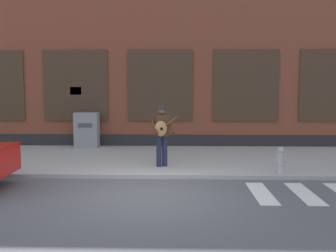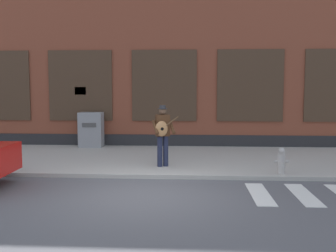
{
  "view_description": "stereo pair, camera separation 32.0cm",
  "coord_description": "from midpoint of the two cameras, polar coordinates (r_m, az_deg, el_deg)",
  "views": [
    {
      "loc": [
        0.76,
        -8.51,
        2.37
      ],
      "look_at": [
        0.45,
        1.8,
        1.37
      ],
      "focal_mm": 42.0,
      "sensor_mm": 36.0,
      "label": 1
    },
    {
      "loc": [
        1.08,
        -8.5,
        2.37
      ],
      "look_at": [
        0.45,
        1.8,
        1.37
      ],
      "focal_mm": 42.0,
      "sensor_mm": 36.0,
      "label": 2
    }
  ],
  "objects": [
    {
      "name": "building_backdrop",
      "position": [
        17.25,
        0.45,
        9.27
      ],
      "size": [
        28.0,
        4.06,
        6.99
      ],
      "color": "brown",
      "rests_on": "ground"
    },
    {
      "name": "fire_hydrant",
      "position": [
        10.83,
        16.94,
        -4.86
      ],
      "size": [
        0.38,
        0.2,
        0.7
      ],
      "color": "#B2ADA8",
      "rests_on": "sidewalk"
    },
    {
      "name": "busker",
      "position": [
        11.22,
        0.03,
        -0.86
      ],
      "size": [
        0.79,
        0.67,
        1.76
      ],
      "color": "#1E233D",
      "rests_on": "sidewalk"
    },
    {
      "name": "sidewalk",
      "position": [
        12.85,
        -0.65,
        -4.82
      ],
      "size": [
        28.0,
        5.19,
        0.11
      ],
      "color": "#ADAAA3",
      "rests_on": "ground"
    },
    {
      "name": "ground_plane",
      "position": [
        8.88,
        -2.6,
        -9.93
      ],
      "size": [
        160.0,
        160.0,
        0.0
      ],
      "primitive_type": "plane",
      "color": "#56565B"
    },
    {
      "name": "utility_box",
      "position": [
        15.29,
        -10.51,
        -0.52
      ],
      "size": [
        0.89,
        0.57,
        1.33
      ],
      "color": "gray",
      "rests_on": "sidewalk"
    }
  ]
}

